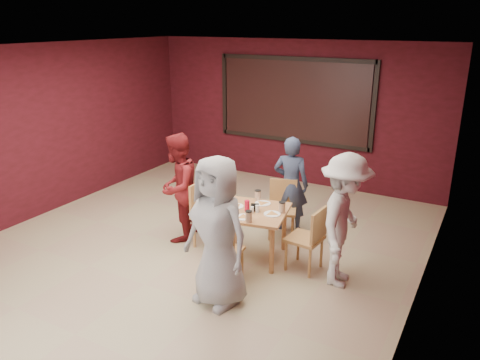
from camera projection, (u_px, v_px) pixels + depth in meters
The scene contains 11 objects.
floor at pixel (196, 248), 6.77m from camera, with size 7.00×7.00×0.00m, color tan.
window_blinds at pixel (293, 100), 9.08m from camera, with size 3.00×0.02×1.50m, color black.
dining_table at pixel (253, 216), 6.34m from camera, with size 1.04×1.04×0.85m.
chair_front at pixel (223, 249), 5.76m from camera, with size 0.44×0.44×0.81m.
chair_back at pixel (282, 205), 7.07m from camera, with size 0.53×0.53×0.86m.
chair_left at pixel (207, 210), 6.74m from camera, with size 0.46×0.46×0.95m.
chair_right at pixel (310, 236), 6.03m from camera, with size 0.46×0.46×0.88m.
diner_front at pixel (217, 232), 5.23m from camera, with size 0.87×0.56×1.77m, color #999999.
diner_back at pixel (291, 184), 7.15m from camera, with size 0.55×0.36×1.50m, color #333E5A.
diner_left at pixel (178, 187), 6.86m from camera, with size 0.78×0.61×1.61m, color maroon.
diner_right at pixel (344, 221), 5.64m from camera, with size 1.09×0.62×1.68m, color silver.
Camera 1 is at (3.53, -5.00, 3.14)m, focal length 35.00 mm.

